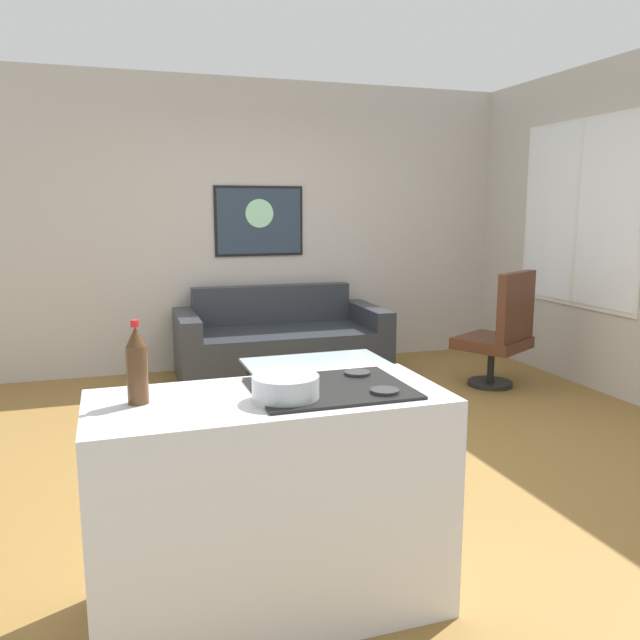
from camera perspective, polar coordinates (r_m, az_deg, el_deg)
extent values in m
cube|color=olive|center=(4.42, 1.64, -11.31)|extent=(6.40, 6.40, 0.04)
cube|color=beige|center=(6.45, -5.72, 8.30)|extent=(6.40, 0.05, 2.80)
cube|color=#BBB5AB|center=(5.80, 26.00, 7.17)|extent=(0.05, 6.40, 2.80)
cube|color=#2A2E34|center=(6.06, -3.42, -2.97)|extent=(1.58, 0.96, 0.46)
cube|color=#2A2E34|center=(6.35, -4.29, 1.43)|extent=(1.56, 0.19, 0.37)
cube|color=#2A2E34|center=(5.89, -11.67, -2.60)|extent=(0.20, 0.94, 0.64)
cube|color=#2A2E34|center=(6.29, 4.29, -1.62)|extent=(0.20, 0.94, 0.64)
cube|color=silver|center=(4.92, -0.33, -3.87)|extent=(1.08, 0.62, 0.02)
cylinder|color=#232326|center=(4.61, -5.11, -7.55)|extent=(0.03, 0.03, 0.40)
cylinder|color=#232326|center=(4.91, 6.04, -6.47)|extent=(0.03, 0.03, 0.40)
cylinder|color=#232326|center=(5.10, -6.46, -5.86)|extent=(0.03, 0.03, 0.40)
cylinder|color=#232326|center=(5.37, 3.75, -4.99)|extent=(0.03, 0.03, 0.40)
cylinder|color=black|center=(6.01, 14.85, -5.45)|extent=(0.40, 0.40, 0.04)
cylinder|color=black|center=(5.96, 14.94, -3.58)|extent=(0.06, 0.06, 0.36)
cube|color=#4C2818|center=(5.92, 15.01, -1.96)|extent=(0.76, 0.75, 0.10)
cube|color=#4C2818|center=(5.77, 17.01, 1.15)|extent=(0.53, 0.35, 0.59)
cube|color=silver|center=(2.62, -4.38, -15.96)|extent=(1.35, 0.60, 0.88)
cube|color=black|center=(2.52, 0.90, -6.06)|extent=(0.60, 0.48, 0.01)
cylinder|color=#2D2D2D|center=(2.34, -1.93, -7.04)|extent=(0.11, 0.11, 0.01)
cylinder|color=#2D2D2D|center=(2.45, 5.77, -6.28)|extent=(0.11, 0.11, 0.01)
cylinder|color=#2D2D2D|center=(2.60, -3.68, -5.31)|extent=(0.11, 0.11, 0.01)
cylinder|color=#2D2D2D|center=(2.70, 3.35, -4.71)|extent=(0.11, 0.11, 0.01)
cylinder|color=#50321A|center=(2.41, -15.91, -4.68)|extent=(0.08, 0.08, 0.22)
cone|color=#50321A|center=(2.38, -16.07, -1.39)|extent=(0.07, 0.07, 0.07)
cylinder|color=red|center=(2.37, -16.12, -0.29)|extent=(0.03, 0.03, 0.02)
cylinder|color=silver|center=(2.38, -3.06, -6.99)|extent=(0.14, 0.14, 0.01)
cylinder|color=silver|center=(2.37, -3.07, -6.06)|extent=(0.25, 0.25, 0.09)
cube|color=black|center=(6.42, -5.42, 8.73)|extent=(0.89, 0.01, 0.68)
cube|color=#2B394A|center=(6.41, -5.41, 8.73)|extent=(0.84, 0.02, 0.63)
cylinder|color=#A3E7B7|center=(6.40, -5.40, 9.41)|extent=(0.28, 0.01, 0.28)
cube|color=silver|center=(6.22, 21.98, 8.73)|extent=(0.02, 1.52, 1.65)
cube|color=white|center=(6.21, 21.91, 8.73)|extent=(0.01, 1.44, 1.57)
cube|color=silver|center=(6.21, 21.88, 8.73)|extent=(0.01, 0.04, 1.57)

